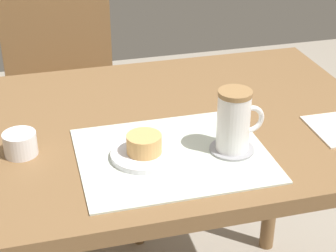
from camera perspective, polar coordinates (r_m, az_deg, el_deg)
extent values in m
cylinder|color=brown|center=(1.90, 10.78, -3.79)|extent=(0.05, 0.05, 0.70)
cube|color=brown|center=(1.32, -1.73, -0.32)|extent=(1.09, 0.73, 0.04)
cylinder|color=brown|center=(1.97, -3.10, -6.87)|extent=(0.04, 0.04, 0.43)
cylinder|color=brown|center=(1.92, -13.40, -8.70)|extent=(0.04, 0.04, 0.43)
cylinder|color=brown|center=(2.25, -5.64, -1.89)|extent=(0.04, 0.04, 0.43)
cylinder|color=brown|center=(2.22, -14.55, -3.36)|extent=(0.04, 0.04, 0.43)
cube|color=brown|center=(1.96, -9.71, 0.62)|extent=(0.45, 0.45, 0.04)
cube|color=brown|center=(2.05, -11.24, 8.79)|extent=(0.39, 0.06, 0.43)
cube|color=silver|center=(1.18, 0.50, -2.95)|extent=(0.40, 0.32, 0.00)
cylinder|color=white|center=(1.17, -2.41, -2.91)|extent=(0.14, 0.14, 0.01)
cylinder|color=#E0A860|center=(1.15, -2.44, -1.82)|extent=(0.07, 0.07, 0.04)
cylinder|color=#99999E|center=(1.20, 6.48, -2.34)|extent=(0.09, 0.09, 0.00)
cylinder|color=white|center=(1.17, 6.66, 0.36)|extent=(0.07, 0.07, 0.12)
cylinder|color=#9E7547|center=(1.14, 6.84, 3.33)|extent=(0.07, 0.07, 0.01)
torus|color=white|center=(1.18, 8.33, 0.68)|extent=(0.06, 0.01, 0.06)
cylinder|color=white|center=(1.21, -14.78, -1.75)|extent=(0.07, 0.07, 0.05)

